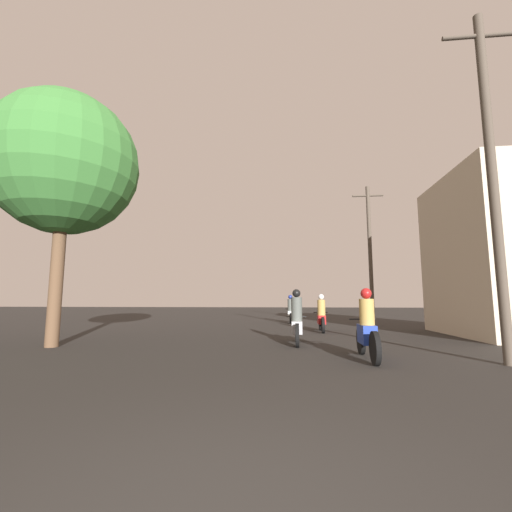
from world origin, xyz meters
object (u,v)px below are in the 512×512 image
motorcycle_red (321,316)px  motorcycle_white (290,311)px  motorcycle_silver (297,322)px  street_tree (65,165)px  building_right_near (506,254)px  utility_pole_near (492,172)px  utility_pole_far (370,251)px  motorcycle_blue (367,330)px

motorcycle_red → motorcycle_white: (-1.31, 5.47, 0.02)m
motorcycle_white → motorcycle_silver: bearing=-89.7°
motorcycle_white → street_tree: bearing=-122.1°
motorcycle_red → building_right_near: 7.20m
motorcycle_silver → utility_pole_near: (4.18, -2.80, 3.39)m
utility_pole_near → motorcycle_white: bearing=109.5°
motorcycle_red → utility_pole_near: size_ratio=0.25×
motorcycle_white → motorcycle_red: bearing=-77.6°
utility_pole_far → motorcycle_white: bearing=157.0°
utility_pole_far → motorcycle_silver: bearing=-116.6°
building_right_near → utility_pole_near: utility_pole_near is taller
motorcycle_silver → utility_pole_near: utility_pole_near is taller
utility_pole_far → motorcycle_blue: bearing=-103.3°
motorcycle_silver → utility_pole_far: size_ratio=0.26×
building_right_near → street_tree: size_ratio=0.81×
motorcycle_blue → motorcycle_white: bearing=99.8°
utility_pole_near → motorcycle_red: bearing=113.9°
motorcycle_red → street_tree: 10.67m
motorcycle_silver → motorcycle_red: (1.06, 4.22, -0.02)m
utility_pole_near → street_tree: size_ratio=1.04×
motorcycle_white → utility_pole_near: size_ratio=0.24×
motorcycle_blue → motorcycle_red: bearing=95.4°
utility_pole_far → street_tree: street_tree is taller
utility_pole_far → street_tree: (-10.76, -9.16, 1.47)m
building_right_near → street_tree: (-14.57, -4.37, 2.29)m
building_right_near → motorcycle_red: bearing=170.7°
utility_pole_far → utility_pole_near: bearing=-88.8°
utility_pole_far → street_tree: 14.21m
motorcycle_white → utility_pole_near: 13.67m
motorcycle_silver → street_tree: size_ratio=0.26×
motorcycle_blue → utility_pole_far: 11.06m
motorcycle_blue → motorcycle_silver: bearing=123.7°
building_right_near → utility_pole_far: 6.17m
motorcycle_blue → motorcycle_red: (-0.45, 6.62, -0.01)m
building_right_near → utility_pole_far: size_ratio=0.82×
motorcycle_red → motorcycle_white: 5.62m
motorcycle_blue → utility_pole_near: (2.66, -0.40, 3.40)m
motorcycle_white → utility_pole_far: size_ratio=0.25×
building_right_near → street_tree: street_tree is taller
motorcycle_silver → building_right_near: (7.76, 3.12, 2.37)m
motorcycle_red → motorcycle_blue: bearing=-79.1°
motorcycle_white → utility_pole_near: bearing=-71.6°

